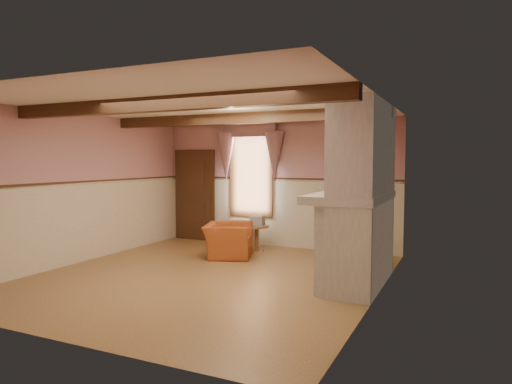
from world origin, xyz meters
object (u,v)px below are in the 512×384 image
at_px(mantel_clock, 359,185).
at_px(oil_lamp, 356,183).
at_px(armchair, 228,240).
at_px(bowl, 348,191).
at_px(side_table, 257,238).
at_px(radiator, 244,233).

height_order(mantel_clock, oil_lamp, oil_lamp).
height_order(armchair, bowl, bowl).
bearing_deg(side_table, radiator, 140.12).
bearing_deg(mantel_clock, armchair, 172.05).
height_order(bowl, mantel_clock, mantel_clock).
xyz_separation_m(side_table, radiator, (-0.51, 0.43, 0.02)).
bearing_deg(bowl, armchair, 156.95).
xyz_separation_m(side_table, oil_lamp, (2.39, -1.39, 1.29)).
distance_m(bowl, mantel_clock, 0.77).
bearing_deg(mantel_clock, bowl, -90.00).
height_order(bowl, oil_lamp, oil_lamp).
height_order(armchair, mantel_clock, mantel_clock).
xyz_separation_m(mantel_clock, oil_lamp, (0.00, -0.27, 0.04)).
bearing_deg(side_table, bowl, -38.22).
bearing_deg(armchair, bowl, -132.95).
height_order(armchair, radiator, armchair).
bearing_deg(armchair, mantel_clock, -117.85).
height_order(armchair, oil_lamp, oil_lamp).
height_order(side_table, oil_lamp, oil_lamp).
distance_m(armchair, bowl, 3.11).
xyz_separation_m(armchair, mantel_clock, (2.67, -0.37, 1.19)).
bearing_deg(radiator, oil_lamp, -25.08).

